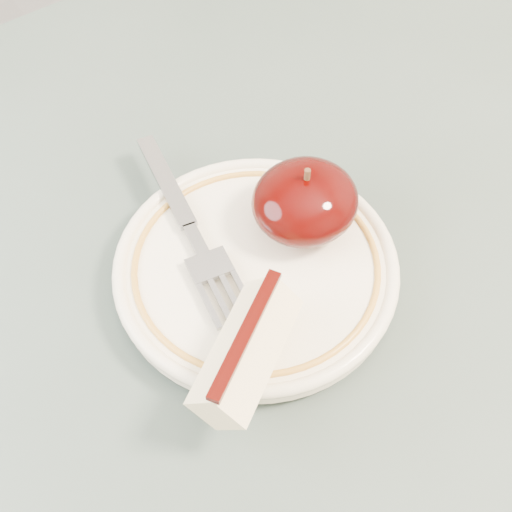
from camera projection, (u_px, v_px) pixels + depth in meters
table at (348, 432)px, 0.51m from camera, size 0.90×0.90×0.75m
plate at (256, 268)px, 0.46m from camera, size 0.19×0.19×0.02m
apple_half at (305, 201)px, 0.46m from camera, size 0.07×0.07×0.05m
apple_wedge at (246, 350)px, 0.40m from camera, size 0.09×0.08×0.04m
fork at (190, 227)px, 0.47m from camera, size 0.05×0.17×0.00m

